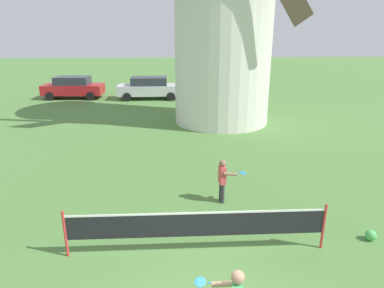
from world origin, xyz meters
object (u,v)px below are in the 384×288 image
player_far (223,178)px  stray_ball (371,235)px  parked_car_green (224,86)px  parked_car_red (73,87)px  parked_car_silver (149,88)px  tennis_net (197,225)px

player_far → stray_ball: size_ratio=5.00×
player_far → parked_car_green: bearing=81.9°
parked_car_red → parked_car_green: bearing=-0.5°
parked_car_silver → parked_car_green: 5.44m
player_far → parked_car_red: bearing=117.9°
tennis_net → parked_car_green: (3.20, 18.51, 0.12)m
tennis_net → stray_ball: tennis_net is taller
parked_car_silver → parked_car_green: size_ratio=1.10×
stray_ball → parked_car_silver: parked_car_silver is taller
tennis_net → parked_car_silver: parked_car_silver is taller
stray_ball → parked_car_silver: bearing=109.5°
tennis_net → stray_ball: 4.15m
parked_car_red → player_far: bearing=-62.1°
tennis_net → parked_car_silver: 18.22m
stray_ball → parked_car_silver: size_ratio=0.06×
stray_ball → tennis_net: bearing=-176.8°
parked_car_red → parked_car_silver: same height
tennis_net → parked_car_red: 20.16m
tennis_net → parked_car_green: 18.79m
stray_ball → parked_car_silver: (-6.33, 17.85, 0.68)m
player_far → parked_car_green: (2.30, 16.22, 0.08)m
tennis_net → stray_ball: size_ratio=22.28×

